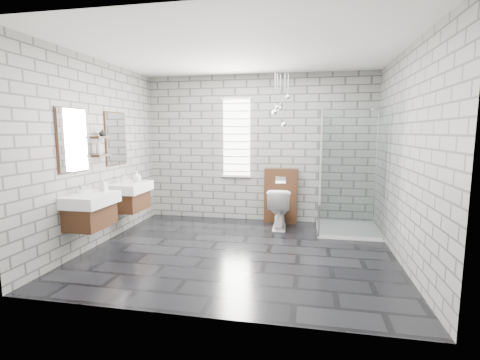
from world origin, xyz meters
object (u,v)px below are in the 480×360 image
(vanity_left, at_px, (88,201))
(vanity_right, at_px, (128,188))
(toilet, at_px, (279,208))
(shower_enclosure, at_px, (343,203))
(cistern_panel, at_px, (281,195))

(vanity_left, relative_size, vanity_right, 1.00)
(vanity_left, height_order, toilet, vanity_left)
(vanity_right, xyz_separation_m, toilet, (2.36, 0.84, -0.41))
(vanity_right, distance_m, shower_enclosure, 3.49)
(vanity_left, xyz_separation_m, vanity_right, (0.00, 1.05, 0.00))
(vanity_right, xyz_separation_m, shower_enclosure, (3.41, 0.73, -0.25))
(vanity_right, relative_size, toilet, 2.25)
(vanity_right, bearing_deg, vanity_left, -90.00)
(vanity_left, bearing_deg, vanity_right, 90.00)
(vanity_right, height_order, toilet, vanity_right)
(cistern_panel, bearing_deg, vanity_right, -152.15)
(vanity_left, distance_m, toilet, 3.05)
(shower_enclosure, bearing_deg, cistern_panel, 153.85)
(vanity_left, distance_m, shower_enclosure, 3.85)
(vanity_left, relative_size, cistern_panel, 1.57)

